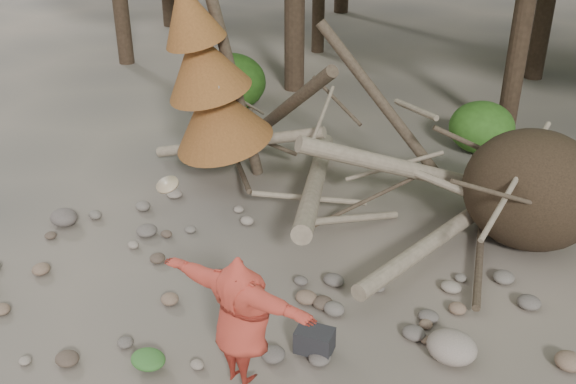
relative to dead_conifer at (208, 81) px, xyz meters
The scene contains 11 objects.
ground 5.05m from the dead_conifer, 47.26° to the right, with size 120.00×120.00×0.00m, color #514C44.
deadfall_pile 5.33m from the dead_conifer, ahead, with size 8.55×5.24×3.30m.
dead_conifer is the anchor object (origin of this frame).
bush_left 4.72m from the dead_conifer, 121.92° to the left, with size 1.80×1.80×1.44m, color #275215.
bush_mid 6.11m from the dead_conifer, 48.52° to the left, with size 1.40×1.40×1.12m, color #33681E.
frisbee_thrower 5.66m from the dead_conifer, 48.62° to the right, with size 2.26×0.71×2.37m.
backpack 5.61m from the dead_conifer, 38.26° to the right, with size 0.47×0.32×0.32m, color black.
cloth_green 5.59m from the dead_conifer, 61.21° to the right, with size 0.46×0.38×0.17m, color #336729.
cloth_orange 5.33m from the dead_conifer, 49.41° to the right, with size 0.30×0.25×0.11m, color #B7401F.
boulder_mid_right 6.44m from the dead_conifer, 23.31° to the right, with size 0.64×0.57×0.38m, color gray.
boulder_mid_left 3.52m from the dead_conifer, 115.03° to the right, with size 0.49×0.44×0.30m, color #5E554F.
Camera 1 is at (4.11, -5.51, 5.55)m, focal length 40.00 mm.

